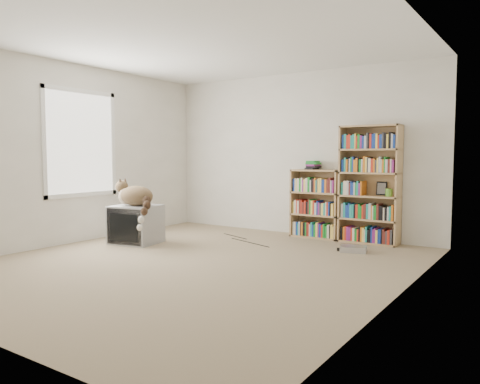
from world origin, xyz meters
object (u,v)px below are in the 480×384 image
Objects in this scene: cat at (137,199)px; dvd_player at (353,249)px; crt_tv at (136,224)px; bookcase_tall at (370,187)px; bookcase_short at (317,206)px.

cat is 2.97m from dvd_player.
cat is at bearing -47.92° from crt_tv.
bookcase_tall is 1.61× the size of bookcase_short.
crt_tv is at bearing -145.79° from bookcase_tall.
bookcase_short reaches higher than cat.
bookcase_tall reaches higher than bookcase_short.
bookcase_short is at bearing 33.63° from crt_tv.
crt_tv is 0.39m from cat.
crt_tv is 0.69× the size of bookcase_short.
cat is at bearing -143.80° from bookcase_tall.
bookcase_tall is 0.86m from bookcase_short.
bookcase_tall is (2.61, 1.91, 0.15)m from cat.
bookcase_tall reaches higher than dvd_player.
dvd_player is at bearing -86.55° from bookcase_tall.
dvd_player is (0.85, -0.72, -0.44)m from bookcase_short.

